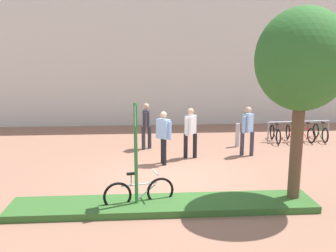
{
  "coord_description": "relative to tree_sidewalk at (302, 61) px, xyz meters",
  "views": [
    {
      "loc": [
        -0.88,
        -10.23,
        3.52
      ],
      "look_at": [
        0.01,
        2.04,
        1.1
      ],
      "focal_mm": 39.63,
      "sensor_mm": 36.0,
      "label": 1
    }
  ],
  "objects": [
    {
      "name": "person_casual_tan",
      "position": [
        0.08,
        4.22,
        -2.37
      ],
      "size": [
        0.47,
        0.48,
        1.72
      ],
      "color": "#383342",
      "rests_on": "ground"
    },
    {
      "name": "bike_at_sign",
      "position": [
        -3.65,
        0.04,
        -3.0
      ],
      "size": [
        1.64,
        0.53,
        0.86
      ],
      "color": "black",
      "rests_on": "ground"
    },
    {
      "name": "person_suited_dark",
      "position": [
        -3.4,
        5.38,
        -2.37
      ],
      "size": [
        0.37,
        0.61,
        1.72
      ],
      "color": "#2D2D38",
      "rests_on": "ground"
    },
    {
      "name": "ground_plane",
      "position": [
        -2.7,
        2.13,
        -3.35
      ],
      "size": [
        60.0,
        60.0,
        0.0
      ],
      "primitive_type": "plane",
      "color": "#936651"
    },
    {
      "name": "bike_rack_cluster",
      "position": [
        2.79,
        6.25,
        -3.0
      ],
      "size": [
        2.65,
        1.66,
        0.83
      ],
      "color": "#99999E",
      "rests_on": "ground"
    },
    {
      "name": "building_facade",
      "position": [
        -2.7,
        10.63,
        1.65
      ],
      "size": [
        28.0,
        1.2,
        10.0
      ],
      "primitive_type": "cube",
      "color": "silver",
      "rests_on": "ground"
    },
    {
      "name": "person_shirt_blue",
      "position": [
        -1.93,
        4.06,
        -2.37
      ],
      "size": [
        0.46,
        0.51,
        1.72
      ],
      "color": "black",
      "rests_on": "ground"
    },
    {
      "name": "planter_strip",
      "position": [
        -3.1,
        -0.09,
        -3.27
      ],
      "size": [
        7.0,
        1.1,
        0.16
      ],
      "primitive_type": "cube",
      "color": "#336028",
      "rests_on": "ground"
    },
    {
      "name": "person_shirt_white",
      "position": [
        -2.89,
        3.41,
        -2.37
      ],
      "size": [
        0.48,
        0.44,
        1.72
      ],
      "color": "black",
      "rests_on": "ground"
    },
    {
      "name": "parking_sign_post",
      "position": [
        -3.71,
        -0.09,
        -1.74
      ],
      "size": [
        0.09,
        0.36,
        2.47
      ],
      "color": "#2D7238",
      "rests_on": "ground"
    },
    {
      "name": "tree_sidewalk",
      "position": [
        0.0,
        0.0,
        0.0
      ],
      "size": [
        2.1,
        2.1,
        4.54
      ],
      "color": "brown",
      "rests_on": "ground"
    },
    {
      "name": "bollard_steel",
      "position": [
        0.07,
        5.48,
        -2.9
      ],
      "size": [
        0.16,
        0.16,
        0.9
      ],
      "primitive_type": "cylinder",
      "color": "#ADADB2",
      "rests_on": "ground"
    }
  ]
}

